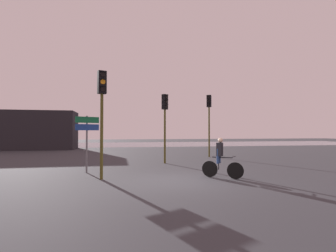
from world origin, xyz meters
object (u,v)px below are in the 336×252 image
object	(u,v)px
traffic_light_near_left	(102,104)
traffic_light_far_right	(209,114)
cyclist	(221,158)
direction_sign_post	(87,133)
distant_building	(7,130)
traffic_light_center	(165,115)

from	to	relation	value
traffic_light_near_left	traffic_light_far_right	xyz separation A→B (m)	(7.34, 8.04, 0.24)
traffic_light_far_right	cyclist	distance (m)	9.32
direction_sign_post	distant_building	bearing A→B (deg)	-87.05
traffic_light_far_right	traffic_light_center	bearing A→B (deg)	72.84
direction_sign_post	cyclist	distance (m)	6.06
direction_sign_post	cyclist	xyz separation A→B (m)	(5.46, -2.44, -0.97)
distant_building	traffic_light_center	xyz separation A→B (m)	(14.27, -15.10, 0.82)
traffic_light_near_left	cyclist	xyz separation A→B (m)	(4.71, -0.57, -2.15)
traffic_light_far_right	direction_sign_post	world-z (taller)	traffic_light_far_right
direction_sign_post	traffic_light_near_left	bearing A→B (deg)	85.64
direction_sign_post	cyclist	size ratio (longest dim) A/B	1.60
direction_sign_post	traffic_light_center	bearing A→B (deg)	-171.34
distant_building	traffic_light_far_right	world-z (taller)	traffic_light_far_right
distant_building	cyclist	size ratio (longest dim) A/B	8.57
traffic_light_center	traffic_light_far_right	xyz separation A→B (m)	(3.95, 3.27, 0.34)
distant_building	traffic_light_center	distance (m)	20.80
traffic_light_near_left	direction_sign_post	xyz separation A→B (m)	(-0.76, 1.86, -1.17)
traffic_light_near_left	distant_building	bearing A→B (deg)	-79.45
traffic_light_near_left	cyclist	world-z (taller)	traffic_light_near_left
distant_building	cyclist	xyz separation A→B (m)	(15.60, -20.44, -1.24)
traffic_light_center	direction_sign_post	bearing A→B (deg)	-1.18
cyclist	direction_sign_post	bearing A→B (deg)	-74.98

